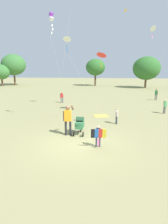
{
  "coord_description": "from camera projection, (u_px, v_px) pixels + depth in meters",
  "views": [
    {
      "loc": [
        1.24,
        -8.72,
        3.73
      ],
      "look_at": [
        0.12,
        1.4,
        1.3
      ],
      "focal_mm": 30.03,
      "sensor_mm": 36.0,
      "label": 1
    }
  ],
  "objects": [
    {
      "name": "ground_plane",
      "position": [
        79.0,
        143.0,
        9.43
      ],
      "size": [
        120.0,
        120.0,
        0.0
      ],
      "primitive_type": "plane",
      "color": "#938E5B"
    },
    {
      "name": "treeline_distant",
      "position": [
        107.0,
        67.0,
        36.01
      ],
      "size": [
        44.21,
        7.27,
        6.46
      ],
      "color": "brown",
      "rests_on": "ground"
    },
    {
      "name": "child_with_butterfly_kite",
      "position": [
        98.0,
        134.0,
        8.85
      ],
      "size": [
        0.72,
        0.39,
        1.07
      ],
      "color": "#33384C",
      "rests_on": "ground"
    },
    {
      "name": "person_adult_flyer",
      "position": [
        68.0,
        118.0,
        10.35
      ],
      "size": [
        0.55,
        0.51,
        1.77
      ],
      "color": "#232328",
      "rests_on": "ground"
    },
    {
      "name": "stroller",
      "position": [
        80.0,
        124.0,
        10.63
      ],
      "size": [
        0.57,
        1.09,
        1.03
      ],
      "color": "black",
      "rests_on": "ground"
    },
    {
      "name": "kite_adult_black",
      "position": [
        52.0,
        19.0,
        11.62
      ],
      "size": [
        1.85,
        2.57,
        7.08
      ],
      "color": "purple",
      "rests_on": "ground"
    },
    {
      "name": "kite_orange_delta",
      "position": [
        67.0,
        40.0,
        16.86
      ],
      "size": [
        1.07,
        3.42,
        6.45
      ],
      "color": "white",
      "rests_on": "ground"
    },
    {
      "name": "kite_green_novelty",
      "position": [
        153.0,
        30.0,
        15.92
      ],
      "size": [
        1.07,
        2.92,
        7.2
      ],
      "color": "white",
      "rests_on": "ground"
    },
    {
      "name": "kite_blue_high",
      "position": [
        101.0,
        55.0,
        14.46
      ],
      "size": [
        2.41,
        4.34,
        4.88
      ],
      "color": "red",
      "rests_on": "ground"
    },
    {
      "name": "person_red_shirt",
      "position": [
        62.0,
        96.0,
        20.14
      ],
      "size": [
        0.38,
        0.16,
        1.17
      ],
      "color": "#33384C",
      "rests_on": "ground"
    },
    {
      "name": "person_sitting_far",
      "position": [
        117.0,
        115.0,
        12.56
      ],
      "size": [
        0.19,
        0.35,
        1.09
      ],
      "color": "#33384C",
      "rests_on": "ground"
    },
    {
      "name": "person_couple_left",
      "position": [
        156.0,
        94.0,
        21.78
      ],
      "size": [
        0.3,
        0.35,
        1.29
      ],
      "color": "#4C4C51",
      "rests_on": "ground"
    },
    {
      "name": "person_kid_running",
      "position": [
        165.0,
        105.0,
        15.4
      ],
      "size": [
        0.31,
        0.28,
        1.18
      ],
      "color": "#4C4C51",
      "rests_on": "ground"
    },
    {
      "name": "picnic_blanket",
      "position": [
        101.0,
        116.0,
        14.82
      ],
      "size": [
        1.37,
        1.32,
        0.02
      ],
      "primitive_type": "cube",
      "rotation": [
        0.0,
        0.0,
        0.28
      ],
      "color": "gold",
      "rests_on": "ground"
    }
  ]
}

